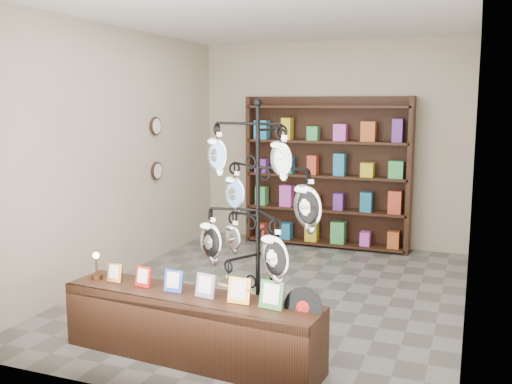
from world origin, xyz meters
TOP-DOWN VIEW (x-y plane):
  - ground at (0.00, 0.00)m, footprint 5.00×5.00m
  - room_envelope at (0.00, 0.00)m, footprint 5.00×5.00m
  - display_tree at (0.40, -1.58)m, footprint 1.15×1.15m
  - front_shelf at (-0.10, -1.84)m, footprint 2.28×0.65m
  - back_shelving at (0.00, 2.30)m, footprint 2.42×0.36m
  - wall_clocks at (-1.97, 0.80)m, footprint 0.03×0.24m

SIDE VIEW (x-z plane):
  - ground at x=0.00m, z-range 0.00..0.00m
  - front_shelf at x=-0.10m, z-range -0.12..0.68m
  - back_shelving at x=0.00m, z-range -0.07..2.13m
  - display_tree at x=0.40m, z-range 0.17..2.31m
  - wall_clocks at x=-1.97m, z-range 1.08..1.92m
  - room_envelope at x=0.00m, z-range -0.65..4.35m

